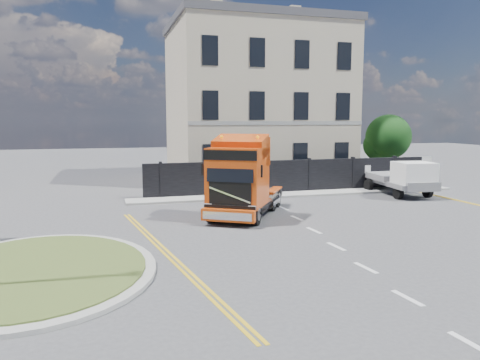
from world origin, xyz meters
name	(u,v)px	position (x,y,z in m)	size (l,w,h in m)	color
ground	(240,233)	(0.00, 0.00, 0.00)	(120.00, 120.00, 0.00)	#424244
traffic_island	(35,271)	(-7.00, -3.00, 0.08)	(6.80, 6.80, 0.17)	#999A94
hoarding_fence	(302,176)	(6.55, 9.00, 1.00)	(18.80, 0.25, 2.00)	black
georgian_building	(255,101)	(6.00, 16.50, 5.77)	(12.30, 10.30, 12.80)	#C2B39A
tree	(386,139)	(14.38, 12.10, 3.05)	(3.20, 3.20, 4.80)	#382619
pavement_far	(299,194)	(6.00, 8.10, 0.06)	(20.00, 1.60, 0.12)	#999A94
truck	(242,182)	(0.88, 2.81, 1.62)	(5.13, 6.32, 3.63)	black
flatbed_pickup	(407,178)	(11.67, 5.77, 1.10)	(2.53, 5.12, 2.05)	slate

